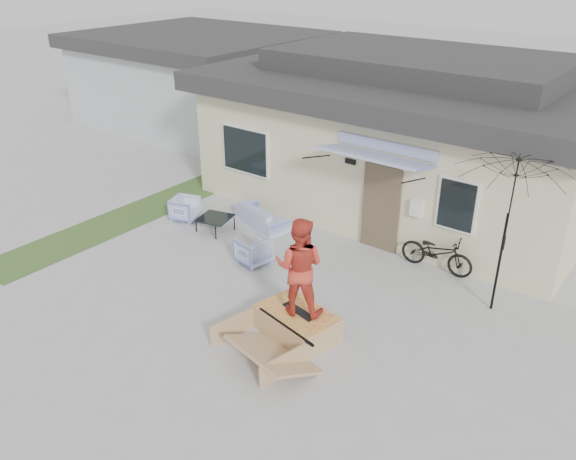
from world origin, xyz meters
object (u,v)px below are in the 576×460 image
Objects in this scene: armchair_left at (185,207)px; bicycle at (437,249)px; skate_ramp at (297,324)px; skater at (299,265)px; patio_umbrella at (505,231)px; armchair_right at (253,249)px; coffee_table at (215,224)px; skateboard at (299,311)px; loveseat at (262,212)px.

bicycle is (6.43, 1.55, 0.20)m from armchair_left.
skater is (0.01, 0.05, 1.23)m from skate_ramp.
patio_umbrella is 3.99m from skater.
armchair_right is 0.90× the size of coffee_table.
armchair_left is 0.88× the size of coffee_table.
armchair_right is 3.11m from skater.
skate_ramp is 0.27m from skateboard.
bicycle is at bearing -95.43° from armchair_left.
skater is at bearing 0.00° from skateboard.
patio_umbrella is at bearing -103.33° from armchair_left.
loveseat is 2.07m from armchair_left.
armchair_left is at bearing 101.72° from bicycle.
loveseat is at bearing 150.26° from skateboard.
skater is (4.30, -2.22, 1.28)m from coffee_table.
armchair_left is at bearing -174.36° from patio_umbrella.
loveseat is 2.47× the size of armchair_right.
skater reaches higher than armchair_right.
coffee_table is 0.35× the size of patio_umbrella.
armchair_right reaches higher than skateboard.
skateboard is (-1.01, -3.79, -0.03)m from bicycle.
armchair_left is 5.98m from skater.
skater is at bearing -130.31° from patio_umbrella.
armchair_right is at bearing -19.69° from coffee_table.
bicycle is (3.45, 2.24, 0.19)m from armchair_right.
patio_umbrella reaches higher than coffee_table.
skate_ramp is at bearing -27.81° from coffee_table.
armchair_left is at bearing -91.65° from armchair_right.
coffee_table is at bearing -173.22° from patio_umbrella.
armchair_right is (1.18, -1.72, 0.01)m from loveseat.
armchair_left is 1.13m from coffee_table.
bicycle is at bearing -126.62° from skater.
skate_ramp is at bearing -131.92° from armchair_left.
skateboard is (-2.57, -3.03, -1.24)m from patio_umbrella.
patio_umbrella reaches higher than bicycle.
armchair_left is at bearing 169.82° from skateboard.
loveseat is at bearing 94.60° from bicycle.
patio_umbrella is at bearing -165.32° from loveseat.
skate_ramp is (4.29, -2.26, 0.05)m from coffee_table.
patio_umbrella is at bearing 62.00° from skateboard.
skater is at bearing -27.26° from coffee_table.
armchair_left is 3.06m from armchair_right.
skater is at bearing -131.45° from armchair_left.
skate_ramp is 2.58× the size of skateboard.
skater is at bearing 163.32° from bicycle.
patio_umbrella reaches higher than armchair_left.
armchair_right is (2.98, -0.69, 0.01)m from armchair_left.
loveseat is 5.02m from skater.
armchair_left is 5.87m from skateboard.
coffee_table is at bearing 104.72° from bicycle.
coffee_table is 1.02× the size of skateboard.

